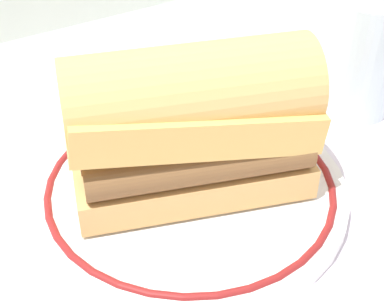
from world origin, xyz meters
The scene contains 4 objects.
ground_plane centered at (0.00, 0.00, 0.00)m, with size 1.50×1.50×0.00m, color silver.
plate centered at (-0.02, 0.00, 0.01)m, with size 0.25×0.25×0.01m.
sausage_sandwich centered at (-0.02, 0.00, 0.07)m, with size 0.20×0.14×0.12m.
drinking_glass centered at (0.18, 0.02, 0.05)m, with size 0.06×0.06×0.11m.
Camera 1 is at (-0.21, -0.31, 0.32)m, focal length 54.74 mm.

